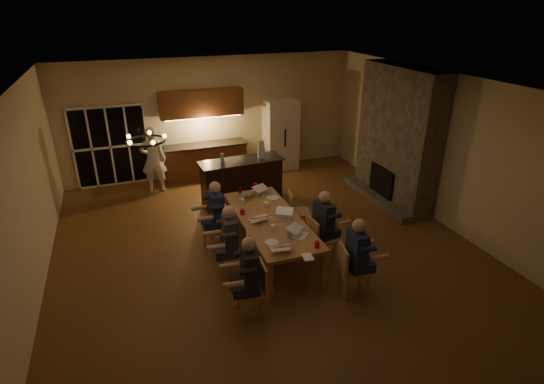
{
  "coord_description": "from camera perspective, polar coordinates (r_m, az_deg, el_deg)",
  "views": [
    {
      "loc": [
        -2.39,
        -6.79,
        4.48
      ],
      "look_at": [
        0.22,
        0.3,
        1.08
      ],
      "focal_mm": 28.0,
      "sensor_mm": 36.0,
      "label": 1
    }
  ],
  "objects": [
    {
      "name": "redcup_near",
      "position": [
        7.11,
        6.09,
        -7.04
      ],
      "size": [
        0.08,
        0.08,
        0.12
      ],
      "primitive_type": "cylinder",
      "color": "#B60C11",
      "rests_on": "dining_table"
    },
    {
      "name": "laptop_f",
      "position": [
        8.92,
        -1.12,
        0.28
      ],
      "size": [
        0.41,
        0.39,
        0.23
      ],
      "primitive_type": null,
      "rotation": [
        0.0,
        0.0,
        0.42
      ],
      "color": "silver",
      "rests_on": "dining_table"
    },
    {
      "name": "chair_right_far",
      "position": [
        8.95,
        3.72,
        -2.64
      ],
      "size": [
        0.52,
        0.52,
        0.89
      ],
      "primitive_type": null,
      "rotation": [
        0.0,
        0.0,
        1.36
      ],
      "color": "#A87B54",
      "rests_on": "ground"
    },
    {
      "name": "left_wall",
      "position": [
        7.56,
        -30.86,
        -1.84
      ],
      "size": [
        0.04,
        9.0,
        3.2
      ],
      "primitive_type": "cube",
      "color": "beige",
      "rests_on": "ground"
    },
    {
      "name": "chair_left_mid",
      "position": [
        7.49,
        -4.77,
        -8.5
      ],
      "size": [
        0.53,
        0.53,
        0.89
      ],
      "primitive_type": null,
      "rotation": [
        0.0,
        0.0,
        -1.82
      ],
      "color": "#A87B54",
      "rests_on": "ground"
    },
    {
      "name": "ceiling",
      "position": [
        7.31,
        -0.82,
        14.29
      ],
      "size": [
        8.0,
        9.0,
        0.04
      ],
      "primitive_type": "cube",
      "color": "white",
      "rests_on": "back_wall"
    },
    {
      "name": "chair_left_near",
      "position": [
        6.67,
        -2.9,
        -13.04
      ],
      "size": [
        0.47,
        0.47,
        0.89
      ],
      "primitive_type": null,
      "rotation": [
        0.0,
        0.0,
        -1.65
      ],
      "color": "#A87B54",
      "rests_on": "ground"
    },
    {
      "name": "person_right_near",
      "position": [
        7.11,
        11.26,
        -8.55
      ],
      "size": [
        0.65,
        0.65,
        1.38
      ],
      "primitive_type": null,
      "rotation": [
        0.0,
        0.0,
        1.49
      ],
      "color": "#1F2A4E",
      "rests_on": "ground"
    },
    {
      "name": "plate_left",
      "position": [
        7.22,
        -0.06,
        -6.8
      ],
      "size": [
        0.24,
        0.24,
        0.02
      ],
      "primitive_type": "cylinder",
      "color": "white",
      "rests_on": "dining_table"
    },
    {
      "name": "notepad",
      "position": [
        6.87,
        4.83,
        -8.69
      ],
      "size": [
        0.19,
        0.24,
        0.01
      ],
      "primitive_type": "cube",
      "rotation": [
        0.0,
        0.0,
        -0.14
      ],
      "color": "white",
      "rests_on": "dining_table"
    },
    {
      "name": "laptop_b",
      "position": [
        7.38,
        3.85,
        -5.18
      ],
      "size": [
        0.42,
        0.42,
        0.23
      ],
      "primitive_type": null,
      "rotation": [
        0.0,
        0.0,
        0.64
      ],
      "color": "silver",
      "rests_on": "dining_table"
    },
    {
      "name": "standing_person",
      "position": [
        11.09,
        -15.65,
        4.2
      ],
      "size": [
        0.69,
        0.52,
        1.7
      ],
      "primitive_type": "imported",
      "rotation": [
        0.0,
        0.0,
        2.95
      ],
      "color": "white",
      "rests_on": "ground"
    },
    {
      "name": "mug_back",
      "position": [
        8.58,
        -4.06,
        -1.24
      ],
      "size": [
        0.09,
        0.09,
        0.1
      ],
      "primitive_type": "cylinder",
      "color": "white",
      "rests_on": "dining_table"
    },
    {
      "name": "kitchenette",
      "position": [
        11.66,
        -9.11,
        7.57
      ],
      "size": [
        2.24,
        0.68,
        2.4
      ],
      "primitive_type": null,
      "color": "brown",
      "rests_on": "ground"
    },
    {
      "name": "laptop_c",
      "position": [
        7.9,
        -1.98,
        -3.05
      ],
      "size": [
        0.37,
        0.34,
        0.23
      ],
      "primitive_type": null,
      "rotation": [
        0.0,
        0.0,
        3.35
      ],
      "color": "silver",
      "rests_on": "dining_table"
    },
    {
      "name": "person_left_mid",
      "position": [
        7.4,
        -5.64,
        -6.73
      ],
      "size": [
        0.65,
        0.65,
        1.38
      ],
      "primitive_type": null,
      "rotation": [
        0.0,
        0.0,
        -1.66
      ],
      "color": "#3A3E44",
      "rests_on": "ground"
    },
    {
      "name": "bar_bottle",
      "position": [
        9.79,
        -6.72,
        4.47
      ],
      "size": [
        0.09,
        0.09,
        0.24
      ],
      "primitive_type": "cylinder",
      "color": "#99999E",
      "rests_on": "bar_island"
    },
    {
      "name": "floor",
      "position": [
        8.48,
        -0.69,
        -7.68
      ],
      "size": [
        9.0,
        9.0,
        0.0
      ],
      "primitive_type": "plane",
      "color": "brown",
      "rests_on": "ground"
    },
    {
      "name": "laptop_d",
      "position": [
        7.92,
        1.56,
        -2.96
      ],
      "size": [
        0.42,
        0.4,
        0.23
      ],
      "primitive_type": null,
      "rotation": [
        0.0,
        0.0,
        -0.54
      ],
      "color": "silver",
      "rests_on": "dining_table"
    },
    {
      "name": "bar_blender",
      "position": [
        10.07,
        -1.49,
        5.73
      ],
      "size": [
        0.15,
        0.15,
        0.42
      ],
      "primitive_type": "cube",
      "rotation": [
        0.0,
        0.0,
        -0.12
      ],
      "color": "silver",
      "rests_on": "bar_island"
    },
    {
      "name": "right_wall",
      "position": [
        9.77,
        22.17,
        5.26
      ],
      "size": [
        0.04,
        9.0,
        3.2
      ],
      "primitive_type": "cube",
      "color": "beige",
      "rests_on": "ground"
    },
    {
      "name": "plate_near",
      "position": [
        7.67,
        3.48,
        -4.84
      ],
      "size": [
        0.22,
        0.22,
        0.02
      ],
      "primitive_type": "cylinder",
      "color": "white",
      "rests_on": "dining_table"
    },
    {
      "name": "chair_right_near",
      "position": [
        7.23,
        10.95,
        -10.24
      ],
      "size": [
        0.52,
        0.52,
        0.89
      ],
      "primitive_type": null,
      "rotation": [
        0.0,
        0.0,
        1.36
      ],
      "color": "#A87B54",
      "rests_on": "ground"
    },
    {
      "name": "mug_mid",
      "position": [
        8.43,
        -0.8,
        -1.67
      ],
      "size": [
        0.09,
        0.09,
        0.1
      ],
      "primitive_type": "cylinder",
      "color": "white",
      "rests_on": "dining_table"
    },
    {
      "name": "laptop_e",
      "position": [
        8.89,
        -3.74,
        0.15
      ],
      "size": [
        0.39,
        0.37,
        0.23
      ],
      "primitive_type": null,
      "rotation": [
        0.0,
        0.0,
        3.47
      ],
      "color": "silver",
      "rests_on": "dining_table"
    },
    {
      "name": "mug_front",
      "position": [
        7.59,
        0.11,
        -4.78
      ],
      "size": [
        0.08,
        0.08,
        0.1
      ],
      "primitive_type": "cylinder",
      "color": "white",
      "rests_on": "dining_table"
    },
    {
      "name": "can_silver",
      "position": [
        7.36,
        2.26,
        -5.7
      ],
      "size": [
        0.07,
        0.07,
        0.12
      ],
      "primitive_type": "cylinder",
      "color": "#B2B2B7",
      "rests_on": "dining_table"
    },
    {
      "name": "bar_island",
      "position": [
        10.2,
        -4.1,
        1.42
      ],
      "size": [
        2.01,
        0.79,
        1.08
      ],
      "primitive_type": "cube",
      "rotation": [
        0.0,
        0.0,
        0.05
      ],
      "color": "black",
      "rests_on": "ground"
    },
    {
      "name": "person_right_mid",
      "position": [
        7.94,
        6.91,
        -4.48
      ],
      "size": [
        0.69,
        0.69,
        1.38
      ],
      "primitive_type": null,
      "rotation": [
        0.0,
        0.0,
        1.74
      ],
      "color": "#22232B",
      "rests_on": "ground"
    },
    {
      "name": "plate_far",
      "position": [
        8.81,
        0.17,
        -0.78
      ],
      "size": [
        0.26,
        0.26,
        0.02
      ],
      "primitive_type": "cylinder",
      "color": "white",
      "rests_on": "dining_table"
    },
    {
      "name": "chandelier",
      "position": [
        6.07,
        -16.64,
        6.62
      ],
      "size": [
        0.55,
        0.55,
        0.03
      ],
      "primitive_type": "torus",
      "color": "black",
      "rests_on": "ceiling"
    },
    {
      "name": "back_wall",
      "position": [
        11.91,
        -8.13,
        9.99
      ],
      "size": [
        8.0,
        0.04,
        3.2
      ],
      "primitive_type": "cube",
      "color": "beige",
      "rests_on": "ground"
    },
    {
      "name": "chair_left_far",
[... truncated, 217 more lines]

